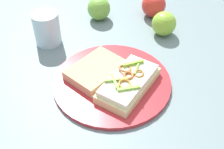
# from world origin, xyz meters

# --- Properties ---
(ground_plane) EXTENTS (2.00, 2.00, 0.00)m
(ground_plane) POSITION_xyz_m (0.00, 0.00, 0.00)
(ground_plane) COLOR slate
(ground_plane) RESTS_ON ground
(plate) EXTENTS (0.29, 0.29, 0.01)m
(plate) POSITION_xyz_m (0.00, 0.00, 0.01)
(plate) COLOR #B42C32
(plate) RESTS_ON ground_plane
(sandwich) EXTENTS (0.16, 0.19, 0.04)m
(sandwich) POSITION_xyz_m (-0.04, -0.02, 0.03)
(sandwich) COLOR beige
(sandwich) RESTS_ON plate
(bread_slice_side) EXTENTS (0.14, 0.16, 0.02)m
(bread_slice_side) POSITION_xyz_m (0.04, 0.02, 0.02)
(bread_slice_side) COLOR tan
(bread_slice_side) RESTS_ON plate
(apple_0) EXTENTS (0.10, 0.10, 0.07)m
(apple_0) POSITION_xyz_m (0.29, -0.12, 0.04)
(apple_0) COLOR #6FA93C
(apple_0) RESTS_ON ground_plane
(apple_1) EXTENTS (0.10, 0.10, 0.07)m
(apple_1) POSITION_xyz_m (0.11, -0.25, 0.04)
(apple_1) COLOR #86B734
(apple_1) RESTS_ON ground_plane
(apple_2) EXTENTS (0.09, 0.09, 0.08)m
(apple_2) POSITION_xyz_m (0.21, -0.28, 0.04)
(apple_2) COLOR red
(apple_2) RESTS_ON ground_plane
(drinking_glass) EXTENTS (0.08, 0.08, 0.10)m
(drinking_glass) POSITION_xyz_m (0.25, 0.07, 0.05)
(drinking_glass) COLOR silver
(drinking_glass) RESTS_ON ground_plane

